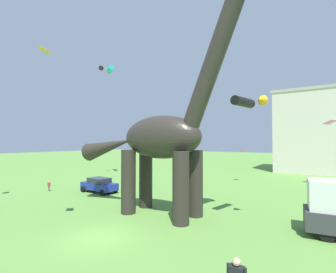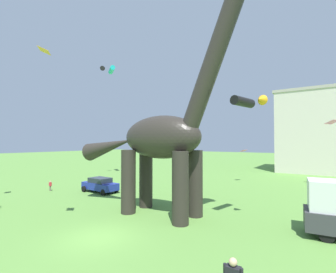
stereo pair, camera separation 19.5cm
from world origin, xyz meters
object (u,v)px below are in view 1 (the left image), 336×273
object	(u,v)px
kite_mid_left	(330,122)
kite_far_left	(242,151)
kite_trailing	(186,137)
kite_drifting	(108,69)
person_far_spectator	(49,185)
dinosaur_sculpture	(160,137)
kite_near_low	(44,50)
kite_apex	(247,102)
parked_sedan_left	(99,185)

from	to	relation	value
kite_mid_left	kite_far_left	size ratio (longest dim) A/B	1.81
kite_trailing	kite_drifting	bearing A→B (deg)	-177.40
kite_drifting	kite_trailing	size ratio (longest dim) A/B	3.14
person_far_spectator	kite_mid_left	world-z (taller)	kite_mid_left
dinosaur_sculpture	kite_far_left	size ratio (longest dim) A/B	14.54
kite_near_low	kite_mid_left	world-z (taller)	kite_near_low
kite_apex	kite_mid_left	size ratio (longest dim) A/B	1.17
parked_sedan_left	kite_mid_left	world-z (taller)	kite_mid_left
kite_drifting	dinosaur_sculpture	bearing A→B (deg)	-32.71
kite_near_low	kite_mid_left	xyz separation A→B (m)	(14.36, 27.16, -2.95)
dinosaur_sculpture	parked_sedan_left	size ratio (longest dim) A/B	3.73
dinosaur_sculpture	person_far_spectator	xyz separation A→B (m)	(-15.14, 0.28, -5.10)
kite_apex	kite_mid_left	bearing A→B (deg)	74.99
kite_trailing	kite_far_left	bearing A→B (deg)	44.60
kite_near_low	kite_apex	size ratio (longest dim) A/B	0.44
parked_sedan_left	person_far_spectator	distance (m)	5.74
dinosaur_sculpture	kite_drifting	distance (m)	24.41
person_far_spectator	kite_trailing	size ratio (longest dim) A/B	1.26
kite_apex	kite_trailing	world-z (taller)	kite_apex
dinosaur_sculpture	parked_sedan_left	distance (m)	11.56
person_far_spectator	kite_apex	xyz separation A→B (m)	(21.19, 1.08, 7.43)
dinosaur_sculpture	kite_drifting	bearing A→B (deg)	147.19
parked_sedan_left	kite_drifting	bearing A→B (deg)	135.72
dinosaur_sculpture	kite_trailing	world-z (taller)	dinosaur_sculpture
kite_drifting	kite_far_left	xyz separation A→B (m)	(19.38, 6.17, -12.73)
kite_mid_left	dinosaur_sculpture	bearing A→B (deg)	-118.89
kite_near_low	kite_far_left	world-z (taller)	kite_near_low
person_far_spectator	kite_drifting	bearing A→B (deg)	-145.03
person_far_spectator	kite_mid_left	distance (m)	33.59
kite_apex	kite_mid_left	world-z (taller)	kite_apex
dinosaur_sculpture	person_far_spectator	bearing A→B (deg)	178.85
kite_apex	kite_mid_left	distance (m)	19.35
dinosaur_sculpture	person_far_spectator	world-z (taller)	dinosaur_sculpture
parked_sedan_left	kite_near_low	size ratio (longest dim) A/B	4.18
person_far_spectator	kite_apex	distance (m)	22.48
parked_sedan_left	kite_apex	bearing A→B (deg)	-2.66
kite_mid_left	kite_trailing	xyz separation A→B (m)	(-15.55, -7.70, -1.77)
kite_drifting	kite_far_left	distance (m)	23.99
parked_sedan_left	kite_drifting	xyz separation A→B (m)	(-8.22, 8.83, 16.18)
parked_sedan_left	kite_apex	distance (m)	17.72
dinosaur_sculpture	kite_trailing	size ratio (longest dim) A/B	18.23
kite_trailing	kite_far_left	world-z (taller)	kite_trailing
dinosaur_sculpture	kite_mid_left	bearing A→B (deg)	61.01
kite_near_low	kite_trailing	xyz separation A→B (m)	(-1.20, 19.45, -4.72)
kite_near_low	kite_drifting	xyz separation A→B (m)	(-14.95, 18.83, 6.23)
parked_sedan_left	dinosaur_sculpture	bearing A→B (deg)	-13.31
kite_far_left	kite_near_low	bearing A→B (deg)	-100.04
person_far_spectator	kite_near_low	xyz separation A→B (m)	(11.85, -7.39, 10.08)
kite_drifting	kite_far_left	world-z (taller)	kite_drifting
person_far_spectator	kite_far_left	bearing A→B (deg)	157.03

